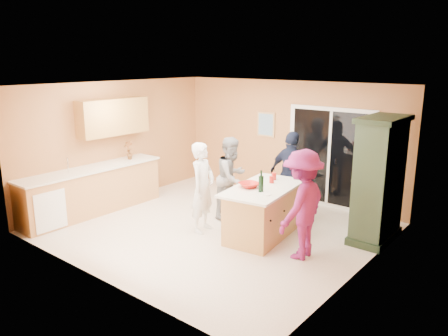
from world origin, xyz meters
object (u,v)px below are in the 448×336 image
Objects in this scene: woman_navy at (291,175)px; woman_magenta at (302,205)px; kitchen_island at (263,213)px; woman_grey at (232,177)px; woman_white at (203,188)px; green_hutch at (379,181)px.

woman_magenta is at bearing 132.12° from woman_navy.
woman_magenta is at bearing -26.19° from kitchen_island.
woman_navy is (0.89, 0.74, 0.05)m from woman_grey.
woman_navy is at bearing -145.94° from woman_magenta.
kitchen_island is 1.07m from woman_magenta.
woman_magenta is (0.93, -0.31, 0.44)m from kitchen_island.
kitchen_island is 1.19m from woman_grey.
woman_navy is (0.84, 1.65, 0.04)m from woman_white.
woman_magenta is at bearing -97.12° from woman_white.
woman_grey is (-2.62, -0.66, -0.24)m from green_hutch.
kitchen_island is at bearing -76.37° from woman_white.
green_hutch is 2.72m from woman_grey.
kitchen_island is 1.12× the size of woman_white.
green_hutch is 1.34× the size of woman_grey.
green_hutch is (1.59, 1.10, 0.62)m from kitchen_island.
woman_magenta is (1.96, -0.75, 0.06)m from woman_grey.
woman_navy is at bearing 177.48° from green_hutch.
woman_grey is at bearing -165.83° from green_hutch.
kitchen_island is 1.14× the size of woman_grey.
kitchen_island is at bearing -116.40° from woman_grey.
green_hutch reaches higher than woman_grey.
kitchen_island is at bearing -109.97° from woman_magenta.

